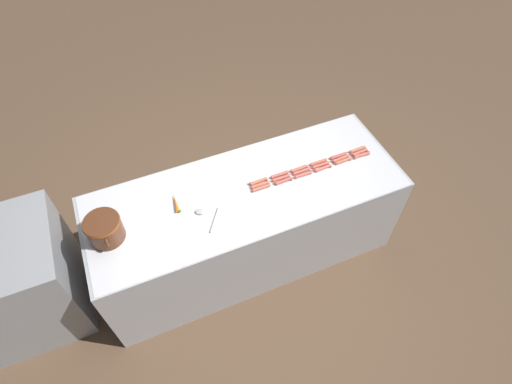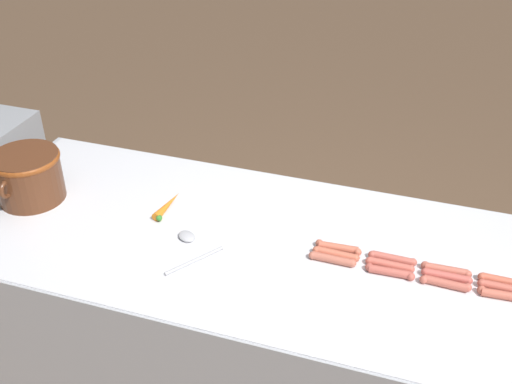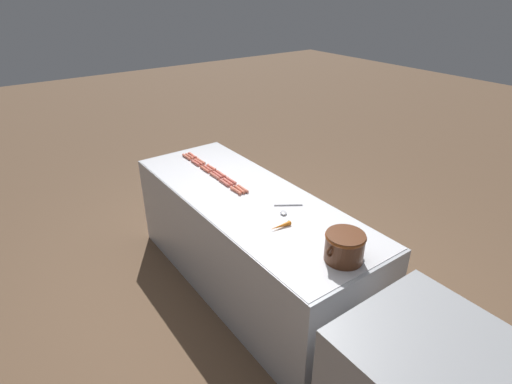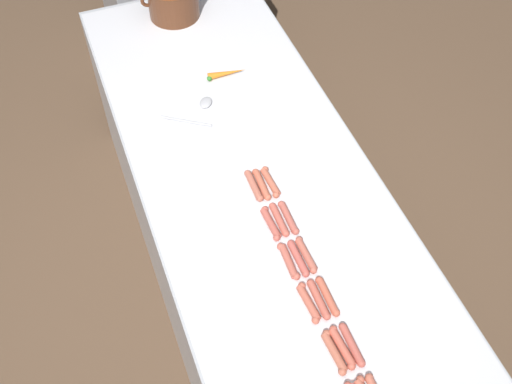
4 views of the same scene
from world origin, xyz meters
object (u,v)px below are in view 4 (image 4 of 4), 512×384
hot_dog_7 (342,348)px  hot_dog_10 (279,220)px  hot_dog_16 (288,218)px  carrot (226,73)px  hot_dog_13 (352,345)px  serving_spoon (199,109)px  hot_dog_5 (254,186)px  hot_dog_2 (309,303)px  hot_dog_1 (334,352)px  hot_dog_4 (271,223)px  hot_dog_3 (288,261)px  hot_dog_9 (298,258)px  hot_dog_17 (270,182)px  hot_dog_14 (327,296)px  hot_dog_11 (262,184)px  hot_dog_15 (306,255)px  hot_dog_8 (318,299)px

hot_dog_7 → hot_dog_10: size_ratio=1.00×
hot_dog_16 → carrot: (0.04, 0.82, 0.00)m
hot_dog_13 → serving_spoon: hot_dog_13 is taller
hot_dog_5 → hot_dog_2: bearing=-90.6°
hot_dog_1 → hot_dog_4: (-0.00, 0.53, 0.00)m
hot_dog_3 → hot_dog_4: bearing=89.5°
carrot → hot_dog_16: bearing=-93.0°
hot_dog_4 → hot_dog_9: bearing=-78.5°
hot_dog_16 → carrot: bearing=87.0°
hot_dog_4 → hot_dog_17: 0.19m
hot_dog_1 → hot_dog_10: 0.53m
hot_dog_9 → hot_dog_13: 0.35m
hot_dog_5 → hot_dog_14: same height
hot_dog_17 → serving_spoon: bearing=105.3°
hot_dog_11 → hot_dog_1: bearing=-92.6°
hot_dog_10 → hot_dog_15: (0.03, -0.17, 0.00)m
hot_dog_9 → hot_dog_16: same height
hot_dog_3 → hot_dog_10: same height
hot_dog_3 → hot_dog_16: same height
hot_dog_15 → hot_dog_5: bearing=99.9°
hot_dog_8 → hot_dog_17: size_ratio=1.00×
hot_dog_5 → hot_dog_1: bearing=-90.0°
hot_dog_14 → hot_dog_16: size_ratio=1.00×
hot_dog_13 → hot_dog_9: bearing=95.1°
hot_dog_3 → hot_dog_15: same height
hot_dog_10 → hot_dog_15: 0.18m
hot_dog_5 → hot_dog_13: same height
hot_dog_11 → hot_dog_17: same height
hot_dog_1 → hot_dog_10: size_ratio=1.00×
hot_dog_3 → hot_dog_7: (0.04, -0.35, 0.00)m
hot_dog_5 → hot_dog_11: size_ratio=1.00×
hot_dog_2 → hot_dog_3: same height
hot_dog_17 → hot_dog_14: bearing=-90.4°
hot_dog_8 → hot_dog_13: 0.19m
hot_dog_13 → hot_dog_16: bearing=89.7°
hot_dog_4 → hot_dog_13: bearing=-82.8°
hot_dog_7 → serving_spoon: hot_dog_7 is taller
hot_dog_7 → hot_dog_8: (-0.00, 0.18, 0.00)m
hot_dog_1 → hot_dog_13: 0.06m
carrot → hot_dog_13: bearing=-92.0°
hot_dog_4 → hot_dog_15: same height
hot_dog_8 → hot_dog_5: bearing=93.2°
hot_dog_16 → hot_dog_17: same height
hot_dog_13 → hot_dog_16: (0.00, 0.53, 0.00)m
serving_spoon → hot_dog_13: bearing=-83.8°
hot_dog_10 → hot_dog_16: 0.04m
hot_dog_7 → hot_dog_2: bearing=101.1°
hot_dog_7 → hot_dog_9: bearing=89.9°
hot_dog_8 → hot_dog_17: same height
hot_dog_7 → hot_dog_15: (0.03, 0.35, 0.00)m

